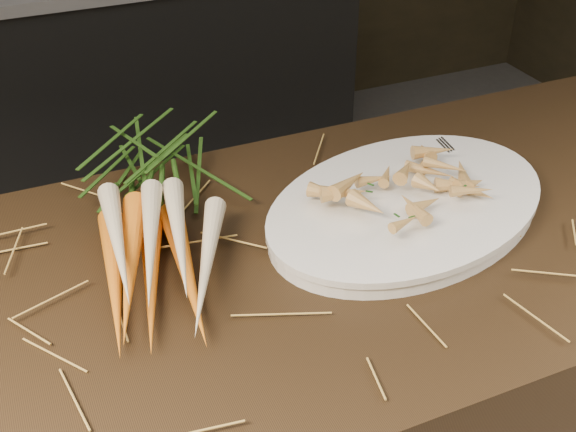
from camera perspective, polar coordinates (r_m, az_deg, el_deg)
name	(u,v)px	position (r m, az deg, el deg)	size (l,w,h in m)	color
back_counter	(115,78)	(2.93, -13.55, 10.59)	(1.82, 0.62, 0.84)	black
straw_bedding	(145,288)	(1.03, -11.23, -5.61)	(1.40, 0.60, 0.02)	olive
root_veg_bunch	(148,196)	(1.15, -11.00, 1.55)	(0.28, 0.59, 0.10)	#C75C0F
serving_platter	(407,208)	(1.18, 9.39, 0.62)	(0.51, 0.34, 0.03)	white
roasted_veg_heap	(409,186)	(1.16, 9.58, 2.35)	(0.25, 0.18, 0.06)	gold
serving_fork	(489,168)	(1.29, 15.61, 3.67)	(0.02, 0.19, 0.00)	silver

